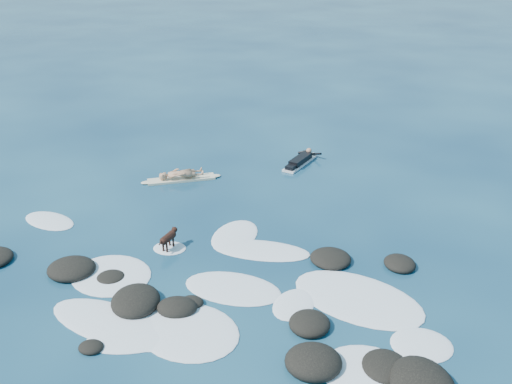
# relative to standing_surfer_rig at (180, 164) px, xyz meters

# --- Properties ---
(ground) EXTENTS (160.00, 160.00, 0.00)m
(ground) POSITION_rel_standing_surfer_rig_xyz_m (2.98, -6.36, -0.75)
(ground) COLOR #0A2642
(ground) RESTS_ON ground
(reef_rocks) EXTENTS (14.95, 7.01, 0.64)m
(reef_rocks) POSITION_rel_standing_surfer_rig_xyz_m (4.31, -8.45, -0.63)
(reef_rocks) COLOR black
(reef_rocks) RESTS_ON ground
(breaking_foam) EXTENTS (14.91, 8.46, 0.12)m
(breaking_foam) POSITION_rel_standing_surfer_rig_xyz_m (4.09, -7.59, -0.74)
(breaking_foam) COLOR white
(breaking_foam) RESTS_ON ground
(standing_surfer_rig) EXTENTS (3.13, 1.79, 1.91)m
(standing_surfer_rig) POSITION_rel_standing_surfer_rig_xyz_m (0.00, 0.00, 0.00)
(standing_surfer_rig) COLOR beige
(standing_surfer_rig) RESTS_ON ground
(paddling_surfer_rig) EXTENTS (1.52, 2.71, 0.47)m
(paddling_surfer_rig) POSITION_rel_standing_surfer_rig_xyz_m (4.59, 2.91, -0.59)
(paddling_surfer_rig) COLOR silver
(paddling_surfer_rig) RESTS_ON ground
(dog) EXTENTS (0.42, 1.07, 0.69)m
(dog) POSITION_rel_standing_surfer_rig_xyz_m (1.51, -5.45, -0.30)
(dog) COLOR black
(dog) RESTS_ON ground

